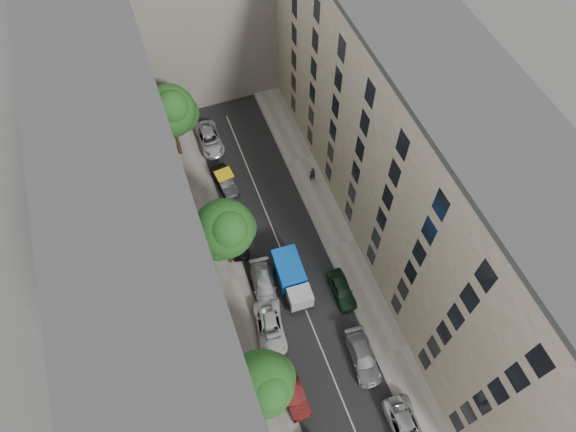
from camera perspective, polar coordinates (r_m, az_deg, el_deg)
name	(u,v)px	position (r m, az deg, el deg)	size (l,w,h in m)	color
ground	(286,262)	(48.12, -0.20, -5.17)	(120.00, 120.00, 0.00)	#4C4C49
road_surface	(286,262)	(48.11, -0.20, -5.17)	(8.00, 44.00, 0.02)	black
sidewalk_left	(230,280)	(47.51, -6.49, -7.11)	(3.00, 44.00, 0.15)	gray
sidewalk_right	(340,244)	(49.21, 5.84, -3.16)	(3.00, 44.00, 0.15)	gray
building_left	(145,245)	(38.97, -15.65, -3.11)	(8.00, 44.00, 20.00)	#4A4845
building_right	(413,164)	(42.98, 13.76, 5.66)	(8.00, 44.00, 20.00)	#C4B298
building_endcap	(196,3)	(59.87, -10.15, 22.24)	(18.00, 12.00, 18.00)	slate
tarp_truck	(292,278)	(45.84, 0.44, -6.89)	(2.41, 5.60, 2.55)	black
car_left_1	(293,391)	(43.18, 0.52, -18.90)	(1.56, 4.47, 1.47)	#4D100F
car_left_2	(270,328)	(44.77, -2.04, -12.35)	(2.38, 5.16, 1.43)	silver
car_left_3	(264,286)	(46.30, -2.68, -7.75)	(2.06, 5.07, 1.47)	#B3B2B7
car_left_4	(238,240)	(48.68, -5.56, -2.72)	(1.64, 4.08, 1.39)	black
car_left_5	(225,181)	(52.68, -7.01, 3.89)	(1.49, 4.28, 1.41)	black
car_left_6	(210,139)	(56.43, -8.71, 8.45)	(2.39, 5.19, 1.44)	#BDBCC2
car_right_0	(406,429)	(43.59, 12.94, -22.05)	(2.32, 5.03, 1.40)	#B9BABF
car_right_1	(363,357)	(44.38, 8.29, -15.27)	(1.99, 4.89, 1.42)	slate
car_right_2	(342,290)	(46.39, 5.99, -8.13)	(1.64, 4.09, 1.39)	black
tree_near	(263,385)	(39.41, -2.79, -18.25)	(5.26, 4.98, 7.01)	#382619
tree_mid	(226,230)	(43.40, -6.91, -1.60)	(5.43, 5.18, 8.51)	#382619
tree_far	(171,113)	(51.87, -12.87, 11.12)	(5.47, 5.22, 9.19)	#382619
lamp_post	(265,324)	(40.93, -2.60, -11.89)	(0.36, 0.36, 7.06)	#185431
pedestrian	(312,174)	(52.41, 2.73, 4.68)	(0.67, 0.44, 1.84)	black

